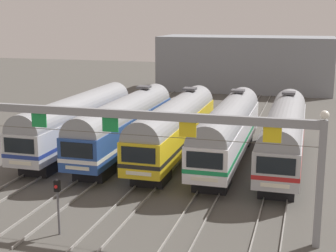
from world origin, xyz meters
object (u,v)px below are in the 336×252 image
object	(u,v)px
commuter_train_yellow	(175,126)
yard_signal_mast	(58,196)
commuter_train_blue	(125,123)
catenary_gantry	(110,131)
commuter_train_silver	(77,120)
commuter_train_stainless	(284,132)
commuter_train_white	(228,129)

from	to	relation	value
commuter_train_yellow	yard_signal_mast	bearing A→B (deg)	-97.75
commuter_train_blue	catenary_gantry	xyz separation A→B (m)	(4.28, -13.50, 2.58)
commuter_train_silver	commuter_train_stainless	distance (m)	17.11
commuter_train_silver	yard_signal_mast	size ratio (longest dim) A/B	5.92
commuter_train_blue	catenary_gantry	distance (m)	14.39
commuter_train_white	commuter_train_stainless	size ratio (longest dim) A/B	1.00
catenary_gantry	commuter_train_white	bearing A→B (deg)	72.42
commuter_train_yellow	catenary_gantry	xyz separation A→B (m)	(-0.00, -13.50, 2.58)
commuter_train_silver	yard_signal_mast	xyz separation A→B (m)	(6.42, -15.72, -0.56)
yard_signal_mast	commuter_train_yellow	bearing A→B (deg)	82.25
commuter_train_yellow	yard_signal_mast	distance (m)	15.88
commuter_train_silver	commuter_train_blue	size ratio (longest dim) A/B	1.00
commuter_train_yellow	catenary_gantry	distance (m)	13.74
commuter_train_blue	commuter_train_stainless	distance (m)	12.83
commuter_train_blue	catenary_gantry	size ratio (longest dim) A/B	0.81
commuter_train_blue	commuter_train_stainless	xyz separation A→B (m)	(12.83, 0.00, 0.00)
catenary_gantry	yard_signal_mast	world-z (taller)	catenary_gantry
commuter_train_yellow	commuter_train_white	world-z (taller)	same
commuter_train_stainless	catenary_gantry	bearing A→B (deg)	-122.37
commuter_train_blue	commuter_train_stainless	size ratio (longest dim) A/B	1.00
commuter_train_silver	commuter_train_blue	distance (m)	4.28
commuter_train_stainless	yard_signal_mast	size ratio (longest dim) A/B	5.92
commuter_train_yellow	commuter_train_white	bearing A→B (deg)	0.00
commuter_train_yellow	commuter_train_silver	bearing A→B (deg)	-179.97
commuter_train_silver	catenary_gantry	distance (m)	16.18
commuter_train_yellow	commuter_train_stainless	size ratio (longest dim) A/B	1.00
yard_signal_mast	commuter_train_white	bearing A→B (deg)	67.80
yard_signal_mast	commuter_train_stainless	bearing A→B (deg)	55.78
commuter_train_silver	catenary_gantry	world-z (taller)	catenary_gantry
commuter_train_silver	commuter_train_blue	bearing A→B (deg)	0.06
commuter_train_silver	catenary_gantry	xyz separation A→B (m)	(8.56, -13.49, 2.58)
commuter_train_silver	commuter_train_yellow	size ratio (longest dim) A/B	1.00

